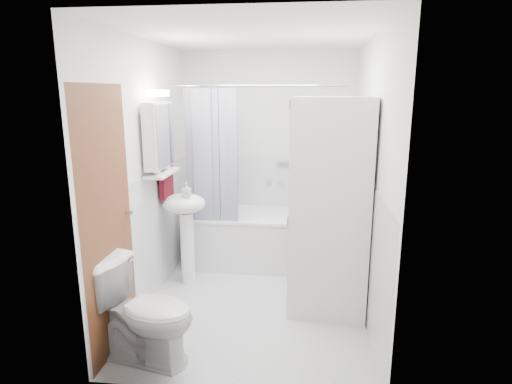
# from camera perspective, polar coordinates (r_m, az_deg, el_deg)

# --- Properties ---
(floor) EXTENTS (2.60, 2.60, 0.00)m
(floor) POSITION_cam_1_polar(r_m,az_deg,el_deg) (4.21, -0.08, -14.23)
(floor) COLOR silver
(floor) RESTS_ON ground
(room_walls) EXTENTS (2.60, 2.60, 2.60)m
(room_walls) POSITION_cam_1_polar(r_m,az_deg,el_deg) (3.76, -0.09, 6.28)
(room_walls) COLOR white
(room_walls) RESTS_ON ground
(wainscot) EXTENTS (1.98, 2.58, 2.58)m
(wainscot) POSITION_cam_1_polar(r_m,az_deg,el_deg) (4.25, 0.38, -5.19)
(wainscot) COLOR white
(wainscot) RESTS_ON ground
(door) EXTENTS (0.05, 2.00, 2.00)m
(door) POSITION_cam_1_polar(r_m,az_deg,el_deg) (3.58, -16.46, -2.60)
(door) COLOR brown
(door) RESTS_ON ground
(bathtub) EXTENTS (1.56, 0.74, 0.59)m
(bathtub) POSITION_cam_1_polar(r_m,az_deg,el_deg) (4.93, 0.73, -5.88)
(bathtub) COLOR white
(bathtub) RESTS_ON ground
(tub_spout) EXTENTS (0.04, 0.12, 0.04)m
(tub_spout) POSITION_cam_1_polar(r_m,az_deg,el_deg) (5.07, 3.38, 1.53)
(tub_spout) COLOR silver
(tub_spout) RESTS_ON room_walls
(curtain_rod) EXTENTS (1.74, 0.02, 0.02)m
(curtain_rod) POSITION_cam_1_polar(r_m,az_deg,el_deg) (4.35, 0.36, 14.00)
(curtain_rod) COLOR silver
(curtain_rod) RESTS_ON room_walls
(shower_curtain) EXTENTS (0.55, 0.02, 1.45)m
(shower_curtain) POSITION_cam_1_polar(r_m,az_deg,el_deg) (4.48, -5.96, 4.28)
(shower_curtain) COLOR #121A42
(shower_curtain) RESTS_ON curtain_rod
(sink) EXTENTS (0.44, 0.37, 1.04)m
(sink) POSITION_cam_1_polar(r_m,az_deg,el_deg) (4.38, -9.44, -3.37)
(sink) COLOR white
(sink) RESTS_ON ground
(medicine_cabinet) EXTENTS (0.13, 0.50, 0.71)m
(medicine_cabinet) POSITION_cam_1_polar(r_m,az_deg,el_deg) (4.06, -12.83, 7.57)
(medicine_cabinet) COLOR white
(medicine_cabinet) RESTS_ON room_walls
(shelf) EXTENTS (0.18, 0.54, 0.02)m
(shelf) POSITION_cam_1_polar(r_m,az_deg,el_deg) (4.10, -12.37, 2.50)
(shelf) COLOR silver
(shelf) RESTS_ON room_walls
(shower_caddy) EXTENTS (0.22, 0.06, 0.02)m
(shower_caddy) POSITION_cam_1_polar(r_m,az_deg,el_deg) (5.02, 3.98, 4.13)
(shower_caddy) COLOR silver
(shower_caddy) RESTS_ON room_walls
(towel) EXTENTS (0.07, 0.31, 0.75)m
(towel) POSITION_cam_1_polar(r_m,az_deg,el_deg) (4.34, -11.98, 4.22)
(towel) COLOR #4D090A
(towel) RESTS_ON room_walls
(washer_dryer) EXTENTS (0.75, 0.74, 1.90)m
(washer_dryer) POSITION_cam_1_polar(r_m,az_deg,el_deg) (3.84, 9.99, -1.94)
(washer_dryer) COLOR white
(washer_dryer) RESTS_ON ground
(toilet) EXTENTS (0.85, 0.59, 0.76)m
(toilet) POSITION_cam_1_polar(r_m,az_deg,el_deg) (3.33, -14.68, -15.26)
(toilet) COLOR white
(toilet) RESTS_ON ground
(soap_pump) EXTENTS (0.08, 0.17, 0.08)m
(soap_pump) POSITION_cam_1_polar(r_m,az_deg,el_deg) (4.24, -9.26, -0.48)
(soap_pump) COLOR gray
(soap_pump) RESTS_ON sink
(shelf_bottle) EXTENTS (0.07, 0.18, 0.07)m
(shelf_bottle) POSITION_cam_1_polar(r_m,az_deg,el_deg) (3.96, -13.10, 2.77)
(shelf_bottle) COLOR gray
(shelf_bottle) RESTS_ON shelf
(shelf_cup) EXTENTS (0.10, 0.09, 0.10)m
(shelf_cup) POSITION_cam_1_polar(r_m,az_deg,el_deg) (4.20, -11.89, 3.65)
(shelf_cup) COLOR gray
(shelf_cup) RESTS_ON shelf
(shampoo_a) EXTENTS (0.13, 0.17, 0.13)m
(shampoo_a) POSITION_cam_1_polar(r_m,az_deg,el_deg) (5.00, 5.58, 4.95)
(shampoo_a) COLOR gray
(shampoo_a) RESTS_ON shower_caddy
(shampoo_b) EXTENTS (0.08, 0.21, 0.08)m
(shampoo_b) POSITION_cam_1_polar(r_m,az_deg,el_deg) (5.01, 6.95, 4.63)
(shampoo_b) COLOR navy
(shampoo_b) RESTS_ON shower_caddy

